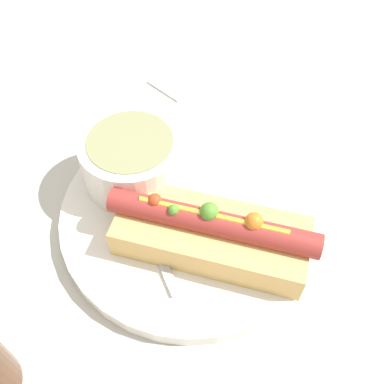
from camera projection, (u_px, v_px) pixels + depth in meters
The scene contains 6 objects.
ground_plane at pixel (192, 218), 0.47m from camera, with size 4.00×4.00×0.00m, color #BCB7AD.
dinner_plate at pixel (192, 214), 0.46m from camera, with size 0.27×0.27×0.02m.
hot_dog at pixel (212, 233), 0.41m from camera, with size 0.19×0.14×0.06m.
soup_bowl at pixel (132, 158), 0.46m from camera, with size 0.10×0.10×0.06m.
spoon at pixel (133, 194), 0.46m from camera, with size 0.06×0.17×0.01m.
napkin at pixel (189, 73), 0.61m from camera, with size 0.12×0.11×0.01m.
Camera 1 is at (-0.04, -0.26, 0.39)m, focal length 42.00 mm.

